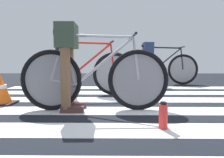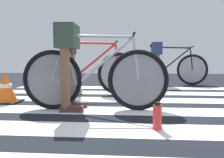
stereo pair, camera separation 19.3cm
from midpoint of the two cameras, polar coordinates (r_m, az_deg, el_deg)
ground at (r=3.29m, az=6.80°, el=-6.09°), size 18.00×14.00×0.02m
crosswalk_markings at (r=3.24m, az=5.83°, el=-6.05°), size 5.31×4.25×0.00m
bicycle_1_of_3 at (r=2.86m, az=-6.04°, el=0.29°), size 1.74×0.52×0.93m
cyclist_1_of_3 at (r=2.90m, az=-12.25°, el=5.55°), size 0.32×0.42×1.01m
bicycle_2_of_3 at (r=4.03m, az=-8.09°, el=1.56°), size 1.72×0.53×0.93m
cyclist_2_of_3 at (r=4.04m, az=-12.56°, el=4.93°), size 0.37×0.44×0.97m
bicycle_3_of_3 at (r=5.83m, az=10.52°, el=2.49°), size 1.74×0.52×0.93m
cyclist_3_of_3 at (r=5.78m, az=7.52°, el=5.03°), size 0.32×0.41×0.99m
water_bottle at (r=2.15m, az=9.36°, el=-8.57°), size 0.08×0.08×0.24m
traffic_cone at (r=3.62m, az=-26.21°, el=-2.13°), size 0.38×0.38×0.43m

